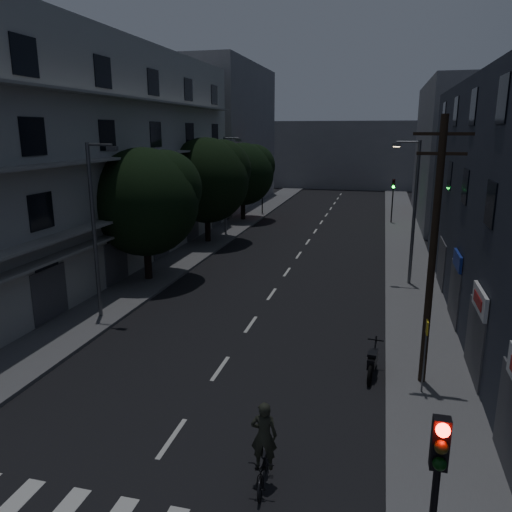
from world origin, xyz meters
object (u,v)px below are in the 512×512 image
at_px(cyclist, 264,457).
at_px(bus_stop_sign, 426,343).
at_px(traffic_signal_near, 436,482).
at_px(motorcycle, 373,363).
at_px(utility_pole, 433,250).

bearing_deg(cyclist, bus_stop_sign, 47.39).
relative_size(traffic_signal_near, bus_stop_sign, 1.62).
bearing_deg(motorcycle, bus_stop_sign, -25.57).
bearing_deg(motorcycle, utility_pole, -1.26).
bearing_deg(motorcycle, cyclist, -105.04).
distance_m(motorcycle, cyclist, 6.96).
distance_m(traffic_signal_near, cyclist, 5.27).
relative_size(traffic_signal_near, motorcycle, 2.01).
distance_m(traffic_signal_near, utility_pole, 9.52).
distance_m(utility_pole, bus_stop_sign, 3.08).
bearing_deg(utility_pole, traffic_signal_near, -93.72).
distance_m(bus_stop_sign, cyclist, 6.96).
xyz_separation_m(utility_pole, cyclist, (-4.20, -6.27, -4.10)).
xyz_separation_m(utility_pole, bus_stop_sign, (-0.05, -0.79, -2.98)).
bearing_deg(bus_stop_sign, cyclist, -127.16).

